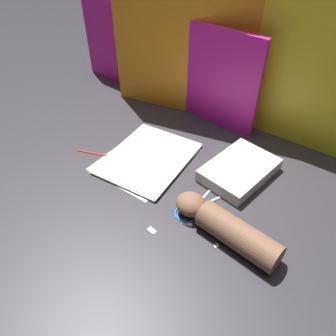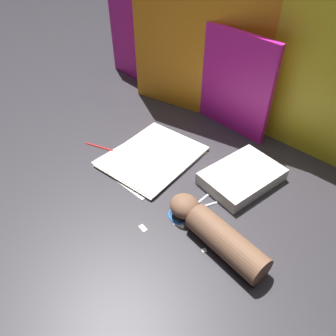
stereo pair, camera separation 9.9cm
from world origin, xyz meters
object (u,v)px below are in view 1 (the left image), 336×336
Objects in this scene: scissors at (190,210)px; hand_forearm at (226,227)px; paper_stack at (147,158)px; book_closed at (239,170)px.

scissors is 0.13m from hand_forearm.
paper_stack is at bearing 151.45° from scissors.
hand_forearm is at bearing -14.01° from scissors.
hand_forearm is (0.12, -0.03, 0.03)m from scissors.
hand_forearm is (0.35, -0.16, 0.03)m from paper_stack.
hand_forearm reaches higher than book_closed.
book_closed is (0.29, 0.09, 0.01)m from paper_stack.
scissors is at bearing -105.36° from book_closed.
paper_stack is 0.39m from hand_forearm.
book_closed is 1.71× the size of scissors.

